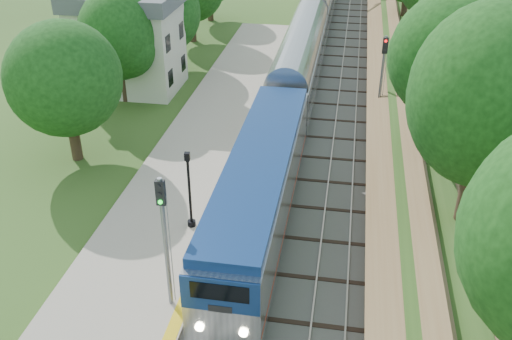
% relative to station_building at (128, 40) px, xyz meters
% --- Properties ---
extents(trackbed, '(9.50, 170.00, 0.28)m').
position_rel_station_building_xyz_m(trackbed, '(16.00, 30.00, -4.02)').
color(trackbed, '#4C4944').
rests_on(trackbed, ground).
extents(platform, '(6.40, 68.00, 0.38)m').
position_rel_station_building_xyz_m(platform, '(8.80, -14.00, -3.90)').
color(platform, '#A39683').
rests_on(platform, ground).
extents(yellow_stripe, '(0.55, 68.00, 0.01)m').
position_rel_station_building_xyz_m(yellow_stripe, '(11.65, -14.00, -3.70)').
color(yellow_stripe, gold).
rests_on(yellow_stripe, platform).
extents(station_building, '(8.60, 6.60, 8.00)m').
position_rel_station_building_xyz_m(station_building, '(0.00, 0.00, 0.00)').
color(station_building, silver).
rests_on(station_building, ground).
extents(trees_behind_platform, '(7.82, 53.32, 7.21)m').
position_rel_station_building_xyz_m(trees_behind_platform, '(2.83, -9.33, 0.44)').
color(trees_behind_platform, '#332316').
rests_on(trees_behind_platform, ground).
extents(lamppost_far, '(0.43, 0.43, 4.35)m').
position_rel_station_building_xyz_m(lamppost_far, '(10.44, -19.16, -1.77)').
color(lamppost_far, black).
rests_on(lamppost_far, platform).
extents(signal_platform, '(0.37, 0.30, 6.35)m').
position_rel_station_building_xyz_m(signal_platform, '(11.10, -24.95, 0.19)').
color(signal_platform, slate).
rests_on(signal_platform, platform).
extents(signal_farside, '(0.37, 0.29, 6.70)m').
position_rel_station_building_xyz_m(signal_farside, '(20.20, -4.62, 0.12)').
color(signal_farside, slate).
rests_on(signal_farside, ground).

